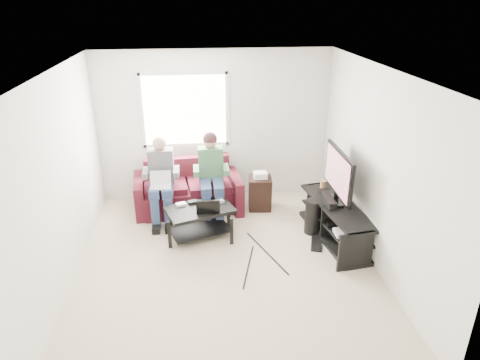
% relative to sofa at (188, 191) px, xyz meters
% --- Properties ---
extents(floor, '(4.50, 4.50, 0.00)m').
position_rel_sofa_xyz_m(floor, '(0.51, -1.75, -0.31)').
color(floor, beige).
rests_on(floor, ground).
extents(ceiling, '(4.50, 4.50, 0.00)m').
position_rel_sofa_xyz_m(ceiling, '(0.51, -1.75, 2.29)').
color(ceiling, white).
rests_on(ceiling, wall_back).
extents(wall_back, '(4.50, 0.00, 4.50)m').
position_rel_sofa_xyz_m(wall_back, '(0.51, 0.50, 0.99)').
color(wall_back, silver).
rests_on(wall_back, floor).
extents(wall_front, '(4.50, 0.00, 4.50)m').
position_rel_sofa_xyz_m(wall_front, '(0.51, -4.00, 0.99)').
color(wall_front, silver).
rests_on(wall_front, floor).
extents(wall_left, '(0.00, 4.50, 4.50)m').
position_rel_sofa_xyz_m(wall_left, '(-1.49, -1.75, 0.99)').
color(wall_left, silver).
rests_on(wall_left, floor).
extents(wall_right, '(0.00, 4.50, 4.50)m').
position_rel_sofa_xyz_m(wall_right, '(2.51, -1.75, 0.99)').
color(wall_right, silver).
rests_on(wall_right, floor).
extents(window, '(1.48, 0.04, 1.28)m').
position_rel_sofa_xyz_m(window, '(0.01, 0.49, 1.29)').
color(window, white).
rests_on(window, wall_back).
extents(sofa, '(1.85, 0.98, 0.83)m').
position_rel_sofa_xyz_m(sofa, '(0.00, 0.00, 0.00)').
color(sofa, '#4D131E').
rests_on(sofa, floor).
extents(person_left, '(0.40, 0.70, 1.34)m').
position_rel_sofa_xyz_m(person_left, '(-0.40, -0.31, 0.42)').
color(person_left, navy).
rests_on(person_left, sofa).
extents(person_right, '(0.40, 0.71, 1.39)m').
position_rel_sofa_xyz_m(person_right, '(0.40, -0.29, 0.48)').
color(person_right, navy).
rests_on(person_right, sofa).
extents(laptop_silver, '(0.34, 0.25, 0.24)m').
position_rel_sofa_xyz_m(laptop_silver, '(-0.40, -0.53, 0.40)').
color(laptop_silver, silver).
rests_on(laptop_silver, person_left).
extents(coffee_table, '(1.10, 0.87, 0.48)m').
position_rel_sofa_xyz_m(coffee_table, '(0.19, -0.99, 0.04)').
color(coffee_table, black).
rests_on(coffee_table, floor).
extents(laptop_black, '(0.41, 0.36, 0.24)m').
position_rel_sofa_xyz_m(laptop_black, '(0.31, -1.07, 0.29)').
color(laptop_black, black).
rests_on(laptop_black, coffee_table).
extents(controller_a, '(0.16, 0.13, 0.04)m').
position_rel_sofa_xyz_m(controller_a, '(-0.09, -0.87, 0.19)').
color(controller_a, silver).
rests_on(controller_a, coffee_table).
extents(controller_b, '(0.16, 0.13, 0.04)m').
position_rel_sofa_xyz_m(controller_b, '(0.09, -0.81, 0.19)').
color(controller_b, black).
rests_on(controller_b, coffee_table).
extents(controller_c, '(0.16, 0.13, 0.04)m').
position_rel_sofa_xyz_m(controller_c, '(0.49, -0.84, 0.19)').
color(controller_c, gray).
rests_on(controller_c, coffee_table).
extents(tv_stand, '(0.72, 1.73, 0.55)m').
position_rel_sofa_xyz_m(tv_stand, '(2.21, -1.25, -0.06)').
color(tv_stand, black).
rests_on(tv_stand, floor).
extents(tv, '(0.12, 1.10, 0.81)m').
position_rel_sofa_xyz_m(tv, '(2.21, -1.15, 0.70)').
color(tv, black).
rests_on(tv, tv_stand).
extents(soundbar, '(0.12, 0.50, 0.10)m').
position_rel_sofa_xyz_m(soundbar, '(2.09, -1.15, 0.29)').
color(soundbar, black).
rests_on(soundbar, tv_stand).
extents(drink_cup, '(0.08, 0.08, 0.12)m').
position_rel_sofa_xyz_m(drink_cup, '(2.16, -0.62, 0.30)').
color(drink_cup, '#AA7749').
rests_on(drink_cup, tv_stand).
extents(console_white, '(0.30, 0.22, 0.06)m').
position_rel_sofa_xyz_m(console_white, '(2.21, -1.65, 0.01)').
color(console_white, silver).
rests_on(console_white, tv_stand).
extents(console_grey, '(0.34, 0.26, 0.08)m').
position_rel_sofa_xyz_m(console_grey, '(2.21, -0.95, 0.02)').
color(console_grey, gray).
rests_on(console_grey, tv_stand).
extents(console_black, '(0.38, 0.30, 0.07)m').
position_rel_sofa_xyz_m(console_black, '(2.21, -1.30, 0.02)').
color(console_black, black).
rests_on(console_black, tv_stand).
extents(subwoofer, '(0.24, 0.24, 0.55)m').
position_rel_sofa_xyz_m(subwoofer, '(1.90, -1.05, -0.04)').
color(subwoofer, black).
rests_on(subwoofer, floor).
extents(keyboard_floor, '(0.28, 0.50, 0.03)m').
position_rel_sofa_xyz_m(keyboard_floor, '(1.89, -1.38, -0.30)').
color(keyboard_floor, black).
rests_on(keyboard_floor, floor).
extents(end_table, '(0.38, 0.38, 0.66)m').
position_rel_sofa_xyz_m(end_table, '(1.23, -0.14, -0.01)').
color(end_table, black).
rests_on(end_table, floor).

